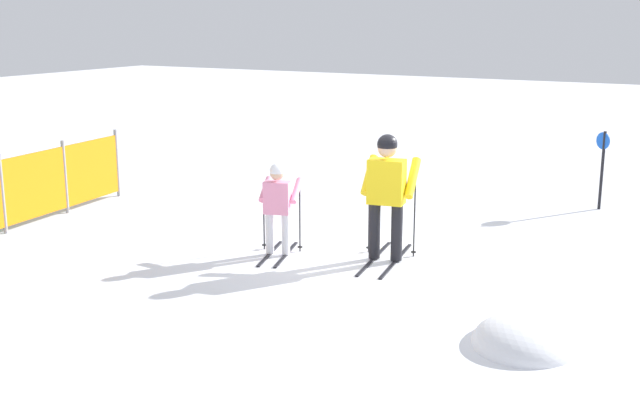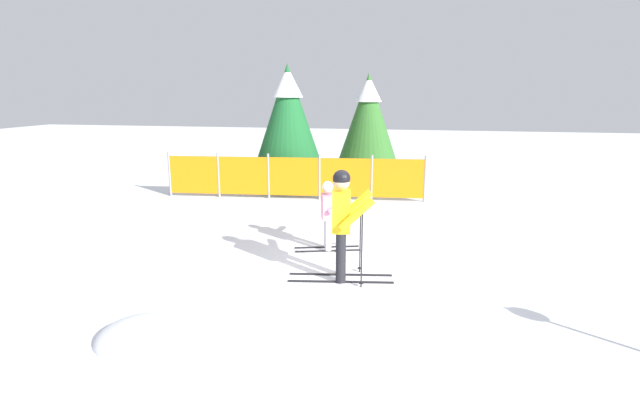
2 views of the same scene
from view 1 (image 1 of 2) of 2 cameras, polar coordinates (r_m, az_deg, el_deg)
name	(u,v)px [view 1 (image 1 of 2)]	position (r m, az deg, el deg)	size (l,w,h in m)	color
ground_plane	(377,258)	(10.73, 4.08, -3.73)	(60.00, 60.00, 0.00)	white
skier_adult	(387,186)	(10.40, 4.78, 1.39)	(1.62, 0.77, 1.68)	black
skier_child	(278,201)	(10.68, -3.02, 0.31)	(1.20, 0.66, 1.25)	black
trail_marker	(602,161)	(13.98, 19.44, 3.01)	(0.18, 0.24, 1.30)	black
snow_mound	(527,343)	(8.30, 14.51, -9.42)	(1.27, 1.08, 0.51)	white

